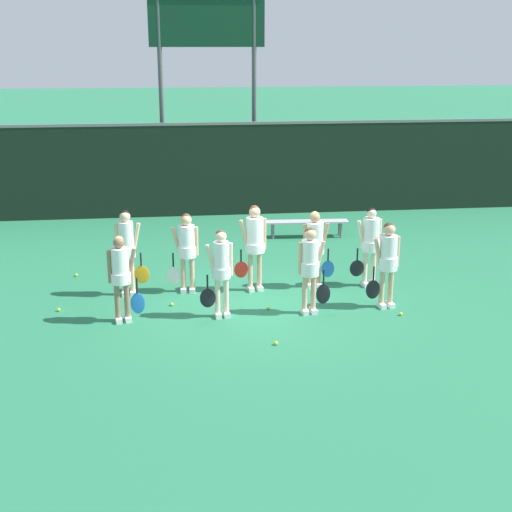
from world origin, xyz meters
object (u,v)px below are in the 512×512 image
Objects in this scene: tennis_ball_3 at (276,343)px; player_4 at (127,246)px; player_8 at (370,240)px; tennis_ball_0 at (59,310)px; player_1 at (221,267)px; scoreboard at (207,40)px; tennis_ball_4 at (401,314)px; tennis_ball_6 at (268,308)px; bench_courtside at (307,223)px; player_2 at (310,263)px; player_6 at (254,240)px; tennis_ball_5 at (76,275)px; player_0 at (121,272)px; player_3 at (388,257)px; player_7 at (315,243)px; player_5 at (187,246)px; tennis_ball_2 at (131,280)px; tennis_ball_1 at (172,304)px.

player_4 is at bearing 132.29° from tennis_ball_3.
tennis_ball_0 is (-6.29, -0.77, -0.96)m from player_8.
player_1 is 2.28m from player_4.
scoreboard reaches higher than tennis_ball_4.
scoreboard is at bearing 93.55° from tennis_ball_6.
player_4 is at bearing 31.28° from tennis_ball_0.
tennis_ball_0 is at bearing -137.13° from bench_courtside.
player_2 is at bearing 59.12° from tennis_ball_3.
player_1 is 0.93× the size of player_6.
scoreboard is 97.98× the size of tennis_ball_5.
player_2 reaches higher than player_0.
player_3 reaches higher than player_0.
scoreboard is 9.08m from player_7.
player_5 is 1.73m from tennis_ball_2.
player_1 is 1.03× the size of player_7.
tennis_ball_5 is (-3.34, -6.65, -4.97)m from scoreboard.
player_4 is 4.99m from player_8.
scoreboard is 11.93m from tennis_ball_3.
bench_courtside is at bearing 56.09° from player_5.
player_8 is (1.55, 1.42, -0.00)m from player_2.
tennis_ball_5 is at bearing -116.66° from scoreboard.
bench_courtside reaches higher than tennis_ball_3.
player_8 reaches higher than tennis_ball_2.
bench_courtside is at bearing 96.99° from tennis_ball_4.
tennis_ball_6 is (-2.28, 0.12, -0.97)m from player_3.
tennis_ball_1 is (-1.27, -8.74, -4.97)m from scoreboard.
player_2 reaches higher than bench_courtside.
tennis_ball_5 is (-1.18, 2.78, -0.92)m from player_0.
bench_courtside is 1.36× the size of player_7.
tennis_ball_3 is at bearing -141.11° from player_8.
player_2 is 2.10m from player_8.
tennis_ball_3 is 2.75m from tennis_ball_4.
scoreboard is 3.85× the size of player_2.
player_2 is 1.98m from tennis_ball_4.
player_8 reaches higher than tennis_ball_1.
player_5 is 25.06× the size of tennis_ball_2.
player_5 is 22.95× the size of tennis_ball_3.
player_0 reaches higher than tennis_ball_0.
player_1 is 3.06m from tennis_ball_2.
player_2 is 0.95× the size of player_4.
tennis_ball_4 is at bearing -17.81° from player_2.
tennis_ball_2 is (-4.98, 2.17, -0.97)m from player_3.
player_3 reaches higher than tennis_ball_0.
player_0 is 0.92× the size of player_4.
tennis_ball_1 is at bearing -164.81° from player_6.
player_0 is 3.13m from tennis_ball_3.
player_0 is 1.82m from player_1.
player_7 is (1.26, 0.07, -0.12)m from player_6.
tennis_ball_5 is at bearing 134.72° from tennis_ball_1.
tennis_ball_5 is at bearing 148.97° from player_3.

